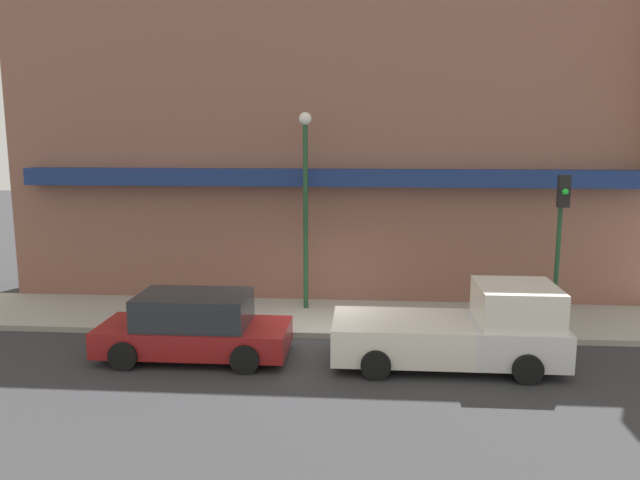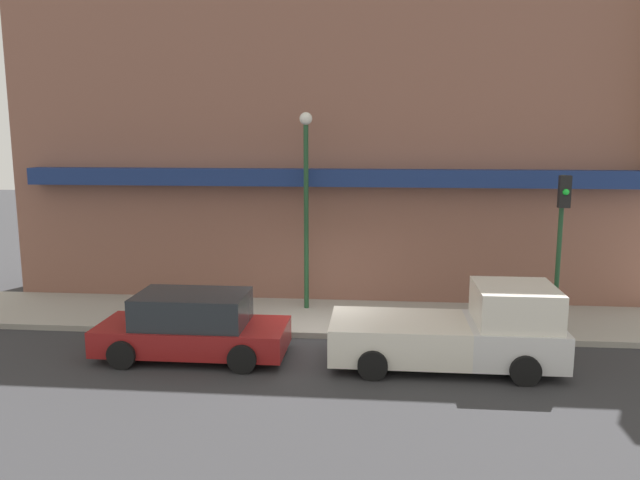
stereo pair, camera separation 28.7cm
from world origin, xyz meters
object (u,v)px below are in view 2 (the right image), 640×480
pickup_truck (460,331)px  parked_car (193,326)px  traffic_light (561,226)px  street_lamp (306,188)px  fire_hydrant (247,312)px

pickup_truck → parked_car: (-6.18, 0.00, -0.07)m
traffic_light → pickup_truck: bearing=-140.0°
street_lamp → traffic_light: street_lamp is taller
fire_hydrant → traffic_light: bearing=0.7°
parked_car → fire_hydrant: 2.34m
parked_car → traffic_light: (8.90, 2.28, 2.17)m
fire_hydrant → traffic_light: size_ratio=0.16×
street_lamp → fire_hydrant: bearing=-130.4°
fire_hydrant → pickup_truck: bearing=-22.1°
pickup_truck → parked_car: pickup_truck is taller
parked_car → fire_hydrant: bearing=71.5°
pickup_truck → traffic_light: traffic_light is taller
street_lamp → traffic_light: (6.66, -1.59, -0.77)m
pickup_truck → fire_hydrant: size_ratio=7.94×
fire_hydrant → street_lamp: street_lamp is taller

